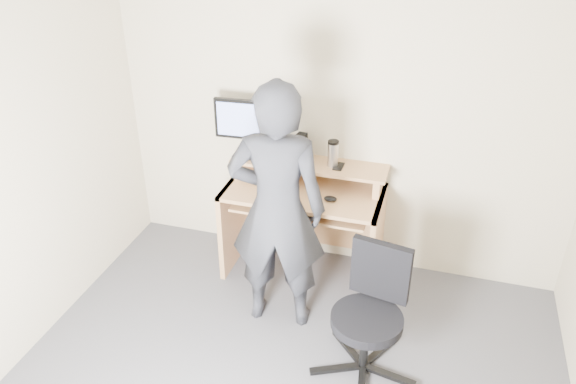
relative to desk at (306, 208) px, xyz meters
The scene contains 12 objects.
back_wall 0.76m from the desk, 47.89° to the left, with size 3.50×0.02×2.50m, color #BEB497.
desk is the anchor object (origin of this frame).
monitor 0.81m from the desk, behind, with size 0.49×0.14×0.46m.
external_drive 0.48m from the desk, 126.58° to the left, with size 0.07×0.13×0.20m, color black.
travel_mug 0.49m from the desk, 23.13° to the left, with size 0.08×0.08×0.18m, color #B3B3B7.
smartphone 0.44m from the desk, 15.84° to the left, with size 0.07×0.13×0.01m, color black.
charger 0.39m from the desk, behind, with size 0.04×0.04×0.04m, color black.
headphones 0.41m from the desk, 129.35° to the left, with size 0.16×0.16×0.02m, color silver.
keyboard 0.21m from the desk, 100.03° to the right, with size 0.46×0.18×0.03m, color black.
mouse 0.37m from the desk, 37.98° to the right, with size 0.10×0.06×0.04m, color black.
office_chair 1.15m from the desk, 54.18° to the right, with size 0.68×0.67×0.86m.
person 0.73m from the desk, 92.78° to the right, with size 0.65×0.43×1.79m, color black.
Camera 1 is at (0.74, -2.12, 2.82)m, focal length 35.00 mm.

